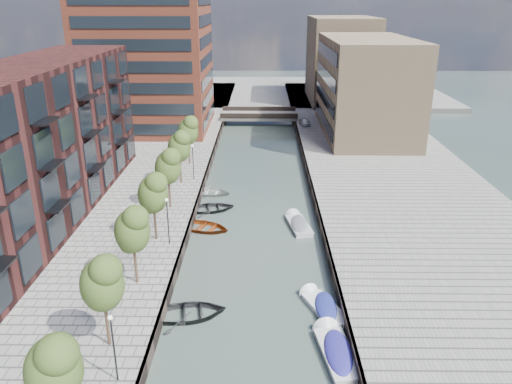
{
  "coord_description": "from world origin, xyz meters",
  "views": [
    {
      "loc": [
        0.53,
        -13.34,
        20.21
      ],
      "look_at": [
        0.0,
        29.73,
        3.5
      ],
      "focal_mm": 35.0,
      "sensor_mm": 36.0,
      "label": 1
    }
  ],
  "objects_px": {
    "motorboat_0": "(335,350)",
    "tree_6": "(188,130)",
    "tree_2": "(132,228)",
    "tree_0": "(53,366)",
    "motorboat_4": "(298,224)",
    "sloop_1": "(189,317)",
    "motorboat_3": "(322,306)",
    "bridge": "(259,115)",
    "car": "(305,122)",
    "sloop_4": "(211,211)",
    "tree_3": "(153,192)",
    "sloop_2": "(204,230)",
    "sloop_3": "(209,194)",
    "tree_1": "(102,281)",
    "tree_4": "(168,165)",
    "tree_5": "(179,145)"
  },
  "relations": [
    {
      "from": "bridge",
      "to": "tree_5",
      "type": "bearing_deg",
      "value": -104.44
    },
    {
      "from": "tree_0",
      "to": "motorboat_4",
      "type": "relative_size",
      "value": 1.18
    },
    {
      "from": "sloop_4",
      "to": "car",
      "type": "bearing_deg",
      "value": -33.78
    },
    {
      "from": "tree_3",
      "to": "tree_6",
      "type": "xyz_separation_m",
      "value": [
        0.0,
        21.0,
        0.0
      ]
    },
    {
      "from": "bridge",
      "to": "tree_2",
      "type": "bearing_deg",
      "value": -98.95
    },
    {
      "from": "tree_2",
      "to": "motorboat_3",
      "type": "bearing_deg",
      "value": -7.5
    },
    {
      "from": "tree_5",
      "to": "tree_6",
      "type": "xyz_separation_m",
      "value": [
        0.0,
        7.0,
        0.0
      ]
    },
    {
      "from": "tree_5",
      "to": "tree_1",
      "type": "bearing_deg",
      "value": -90.0
    },
    {
      "from": "sloop_4",
      "to": "tree_2",
      "type": "bearing_deg",
      "value": 152.25
    },
    {
      "from": "tree_2",
      "to": "motorboat_4",
      "type": "relative_size",
      "value": 1.18
    },
    {
      "from": "tree_3",
      "to": "motorboat_4",
      "type": "relative_size",
      "value": 1.18
    },
    {
      "from": "car",
      "to": "motorboat_0",
      "type": "bearing_deg",
      "value": -100.66
    },
    {
      "from": "sloop_1",
      "to": "motorboat_4",
      "type": "distance_m",
      "value": 16.92
    },
    {
      "from": "tree_1",
      "to": "sloop_2",
      "type": "relative_size",
      "value": 1.2
    },
    {
      "from": "tree_2",
      "to": "sloop_3",
      "type": "height_order",
      "value": "tree_2"
    },
    {
      "from": "tree_2",
      "to": "sloop_4",
      "type": "xyz_separation_m",
      "value": [
        3.88,
        15.44,
        -5.31
      ]
    },
    {
      "from": "tree_2",
      "to": "tree_6",
      "type": "height_order",
      "value": "same"
    },
    {
      "from": "tree_0",
      "to": "car",
      "type": "height_order",
      "value": "tree_0"
    },
    {
      "from": "tree_1",
      "to": "sloop_1",
      "type": "relative_size",
      "value": 1.15
    },
    {
      "from": "sloop_1",
      "to": "sloop_2",
      "type": "relative_size",
      "value": 1.04
    },
    {
      "from": "bridge",
      "to": "tree_1",
      "type": "relative_size",
      "value": 2.18
    },
    {
      "from": "tree_0",
      "to": "motorboat_0",
      "type": "distance_m",
      "value": 16.38
    },
    {
      "from": "motorboat_0",
      "to": "tree_6",
      "type": "bearing_deg",
      "value": 111.55
    },
    {
      "from": "tree_1",
      "to": "motorboat_3",
      "type": "bearing_deg",
      "value": 21.51
    },
    {
      "from": "tree_5",
      "to": "motorboat_3",
      "type": "relative_size",
      "value": 1.21
    },
    {
      "from": "sloop_1",
      "to": "sloop_4",
      "type": "distance_m",
      "value": 18.25
    },
    {
      "from": "tree_1",
      "to": "tree_5",
      "type": "xyz_separation_m",
      "value": [
        0.0,
        28.0,
        0.0
      ]
    },
    {
      "from": "sloop_1",
      "to": "motorboat_3",
      "type": "bearing_deg",
      "value": -94.58
    },
    {
      "from": "motorboat_0",
      "to": "car",
      "type": "relative_size",
      "value": 1.59
    },
    {
      "from": "sloop_2",
      "to": "motorboat_4",
      "type": "height_order",
      "value": "motorboat_4"
    },
    {
      "from": "sloop_1",
      "to": "tree_6",
      "type": "bearing_deg",
      "value": -3.52
    },
    {
      "from": "tree_1",
      "to": "car",
      "type": "xyz_separation_m",
      "value": [
        16.0,
        55.47,
        -3.73
      ]
    },
    {
      "from": "motorboat_0",
      "to": "motorboat_4",
      "type": "xyz_separation_m",
      "value": [
        -1.1,
        18.28,
        -0.02
      ]
    },
    {
      "from": "tree_3",
      "to": "tree_0",
      "type": "bearing_deg",
      "value": -90.0
    },
    {
      "from": "bridge",
      "to": "motorboat_4",
      "type": "bearing_deg",
      "value": -84.59
    },
    {
      "from": "tree_2",
      "to": "car",
      "type": "bearing_deg",
      "value": 71.73
    },
    {
      "from": "tree_0",
      "to": "motorboat_0",
      "type": "relative_size",
      "value": 1.1
    },
    {
      "from": "sloop_1",
      "to": "sloop_2",
      "type": "xyz_separation_m",
      "value": [
        -0.49,
        13.69,
        0.0
      ]
    },
    {
      "from": "tree_0",
      "to": "motorboat_3",
      "type": "relative_size",
      "value": 1.21
    },
    {
      "from": "tree_3",
      "to": "motorboat_3",
      "type": "relative_size",
      "value": 1.21
    },
    {
      "from": "tree_6",
      "to": "sloop_2",
      "type": "relative_size",
      "value": 1.2
    },
    {
      "from": "tree_3",
      "to": "tree_2",
      "type": "bearing_deg",
      "value": -90.0
    },
    {
      "from": "bridge",
      "to": "tree_0",
      "type": "xyz_separation_m",
      "value": [
        -8.5,
        -68.0,
        3.92
      ]
    },
    {
      "from": "bridge",
      "to": "car",
      "type": "bearing_deg",
      "value": -36.39
    },
    {
      "from": "tree_4",
      "to": "tree_6",
      "type": "height_order",
      "value": "same"
    },
    {
      "from": "tree_2",
      "to": "tree_6",
      "type": "xyz_separation_m",
      "value": [
        0.0,
        28.0,
        0.0
      ]
    },
    {
      "from": "sloop_3",
      "to": "sloop_4",
      "type": "distance_m",
      "value": 4.57
    },
    {
      "from": "tree_1",
      "to": "tree_3",
      "type": "xyz_separation_m",
      "value": [
        0.0,
        14.0,
        0.0
      ]
    },
    {
      "from": "tree_2",
      "to": "motorboat_4",
      "type": "distance_m",
      "value": 17.98
    },
    {
      "from": "bridge",
      "to": "sloop_3",
      "type": "relative_size",
      "value": 2.7
    }
  ]
}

